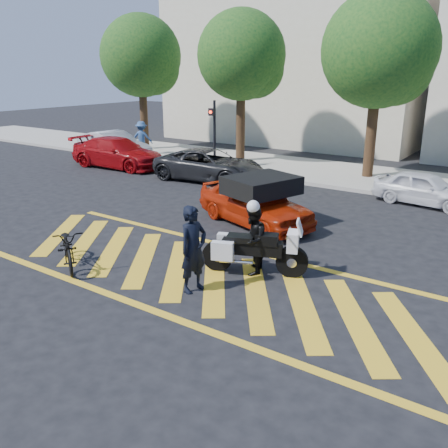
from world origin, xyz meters
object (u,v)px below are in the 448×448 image
Objects in this scene: police_motorcycle at (253,249)px; parked_mid_left at (210,165)px; parked_mid_right at (424,188)px; officer_moto at (253,240)px; red_convertible at (255,202)px; parked_far_left at (114,146)px; bicycle at (68,247)px; officer_bike at (193,249)px; parked_left at (118,153)px.

parked_mid_left is at bearing 110.24° from police_motorcycle.
parked_mid_left is at bearing 104.90° from parked_mid_right.
police_motorcycle is 1.45× the size of officer_moto.
parked_far_left is at bearing 85.29° from red_convertible.
red_convertible is at bearing -137.29° from parked_mid_left.
parked_mid_right is (5.73, 10.59, 0.08)m from bicycle.
officer_bike reaches higher than parked_mid_right.
officer_moto is 0.40× the size of red_convertible.
bicycle is at bearing -82.36° from officer_moto.
red_convertible is at bearing 98.52° from police_motorcycle.
officer_bike is 0.55× the size of parked_mid_right.
police_motorcycle is at bearing -144.28° from parked_mid_left.
officer_moto is 15.55m from parked_far_left.
parked_mid_right is at bearing -87.99° from parked_left.
parked_left reaches higher than red_convertible.
parked_far_left is (-13.28, 8.15, 0.15)m from police_motorcycle.
parked_left is (-9.97, 3.83, 0.01)m from red_convertible.
red_convertible is at bearing 13.21° from bicycle.
officer_moto is 9.75m from parked_mid_left.
bicycle is 0.46× the size of red_convertible.
police_motorcycle is 9.78m from parked_mid_left.
parked_far_left is 0.94× the size of parked_mid_left.
police_motorcycle is at bearing 30.89° from officer_moto.
parked_far_left is at bearing -143.33° from officer_moto.
parked_left is at bearing -121.38° from parked_far_left.
officer_bike is 0.46× the size of red_convertible.
parked_far_left is 1.31× the size of parked_mid_right.
red_convertible is at bearing 25.41° from officer_bike.
parked_far_left is (-13.26, 8.13, -0.07)m from officer_moto.
bicycle is 4.42m from officer_moto.
police_motorcycle is 8.64m from parked_mid_right.
officer_moto is at bearing -115.10° from parked_far_left.
parked_far_left is at bearing 76.00° from bicycle.
parked_mid_left is at bearing -91.39° from parked_left.
police_motorcycle is 0.49× the size of parked_mid_left.
parked_mid_right is at bearing 55.68° from police_motorcycle.
bicycle is 5.71m from red_convertible.
bicycle is at bearing 111.51° from officer_bike.
parked_left is 5.30m from parked_mid_left.
officer_bike is 3.38m from bicycle.
parked_left is 1.43× the size of parked_mid_right.
parked_far_left is at bearing 76.19° from parked_mid_left.
red_convertible is (1.99, 5.36, 0.20)m from bicycle.
officer_bike is 10.59m from parked_mid_left.
officer_bike is at bearing -42.18° from officer_moto.
parked_left is 1.03× the size of parked_mid_left.
officer_moto is 8.63m from parked_mid_right.
police_motorcycle is at bearing -130.94° from red_convertible.
bicycle is at bearing -131.14° from parked_far_left.
officer_bike is 1.62m from police_motorcycle.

